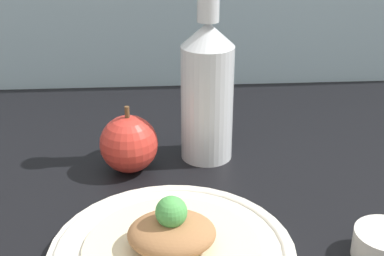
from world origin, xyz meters
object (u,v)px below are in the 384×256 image
apple (129,144)px  plated_food (172,236)px  cider_bottle (207,86)px  plate (172,253)px

apple → plated_food: bearing=-75.4°
plated_food → cider_bottle: size_ratio=0.66×
plate → apple: (-5.50, 21.19, 3.30)cm
apple → plate: bearing=-75.4°
cider_bottle → apple: bearing=-162.9°
plated_food → apple: size_ratio=1.99×
plate → plated_food: 2.32cm
plated_food → apple: 21.91cm
plated_food → plate: bearing=0.0°
plated_food → cider_bottle: bearing=76.1°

